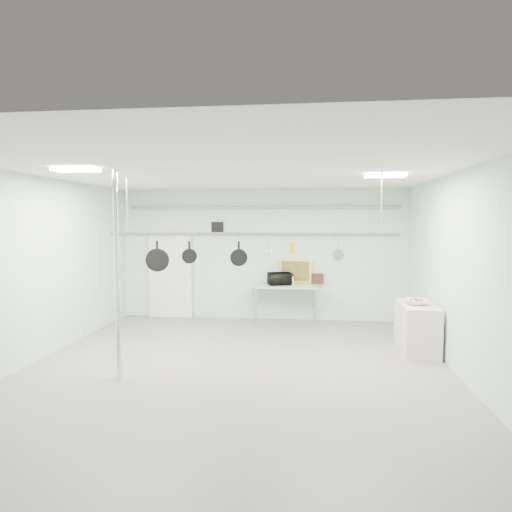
# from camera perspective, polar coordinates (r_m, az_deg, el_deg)

# --- Properties ---
(floor) EXTENTS (8.00, 8.00, 0.00)m
(floor) POSITION_cam_1_polar(r_m,az_deg,el_deg) (7.62, -2.59, -14.11)
(floor) COLOR gray
(floor) RESTS_ON ground
(ceiling) EXTENTS (7.00, 8.00, 0.02)m
(ceiling) POSITION_cam_1_polar(r_m,az_deg,el_deg) (7.27, -2.68, 10.49)
(ceiling) COLOR silver
(ceiling) RESTS_ON back_wall
(back_wall) EXTENTS (7.00, 0.02, 3.20)m
(back_wall) POSITION_cam_1_polar(r_m,az_deg,el_deg) (11.21, 0.70, 0.20)
(back_wall) COLOR #AED1BE
(back_wall) RESTS_ON floor
(right_wall) EXTENTS (0.02, 8.00, 3.20)m
(right_wall) POSITION_cam_1_polar(r_m,az_deg,el_deg) (7.54, 24.56, -2.23)
(right_wall) COLOR #AED1BE
(right_wall) RESTS_ON floor
(door) EXTENTS (1.10, 0.10, 2.20)m
(door) POSITION_cam_1_polar(r_m,az_deg,el_deg) (11.69, -10.62, -2.42)
(door) COLOR silver
(door) RESTS_ON floor
(wall_vent) EXTENTS (0.30, 0.04, 0.30)m
(wall_vent) POSITION_cam_1_polar(r_m,az_deg,el_deg) (11.33, -4.85, 3.51)
(wall_vent) COLOR black
(wall_vent) RESTS_ON back_wall
(conduit_pipe) EXTENTS (6.60, 0.07, 0.07)m
(conduit_pipe) POSITION_cam_1_polar(r_m,az_deg,el_deg) (11.10, 0.66, 6.09)
(conduit_pipe) COLOR gray
(conduit_pipe) RESTS_ON back_wall
(chrome_pole) EXTENTS (0.08, 0.08, 3.20)m
(chrome_pole) POSITION_cam_1_polar(r_m,az_deg,el_deg) (7.19, -16.95, -2.33)
(chrome_pole) COLOR silver
(chrome_pole) RESTS_ON floor
(prep_table) EXTENTS (1.60, 0.70, 0.91)m
(prep_table) POSITION_cam_1_polar(r_m,az_deg,el_deg) (10.86, 3.64, -4.02)
(prep_table) COLOR #A6C3AF
(prep_table) RESTS_ON floor
(side_cabinet) EXTENTS (0.60, 1.20, 0.90)m
(side_cabinet) POSITION_cam_1_polar(r_m,az_deg,el_deg) (8.97, 19.48, -8.54)
(side_cabinet) COLOR beige
(side_cabinet) RESTS_ON floor
(pot_rack) EXTENTS (4.80, 0.06, 1.00)m
(pot_rack) POSITION_cam_1_polar(r_m,az_deg,el_deg) (7.50, -0.77, 2.95)
(pot_rack) COLOR #B7B7BC
(pot_rack) RESTS_ON ceiling
(light_panel_left) EXTENTS (0.65, 0.30, 0.05)m
(light_panel_left) POSITION_cam_1_polar(r_m,az_deg,el_deg) (7.22, -21.57, 10.00)
(light_panel_left) COLOR white
(light_panel_left) RESTS_ON ceiling
(light_panel_right) EXTENTS (0.65, 0.30, 0.05)m
(light_panel_right) POSITION_cam_1_polar(r_m,az_deg,el_deg) (7.86, 15.87, 9.65)
(light_panel_right) COLOR white
(light_panel_right) RESTS_ON ceiling
(microwave) EXTENTS (0.62, 0.51, 0.29)m
(microwave) POSITION_cam_1_polar(r_m,az_deg,el_deg) (10.86, 2.96, -2.85)
(microwave) COLOR black
(microwave) RESTS_ON prep_table
(coffee_canister) EXTENTS (0.21, 0.21, 0.21)m
(coffee_canister) POSITION_cam_1_polar(r_m,az_deg,el_deg) (10.87, 4.30, -3.06)
(coffee_canister) COLOR silver
(coffee_canister) RESTS_ON prep_table
(painting_large) EXTENTS (0.79, 0.17, 0.58)m
(painting_large) POSITION_cam_1_polar(r_m,az_deg,el_deg) (11.10, 4.93, -1.96)
(painting_large) COLOR gold
(painting_large) RESTS_ON prep_table
(painting_small) EXTENTS (0.30, 0.09, 0.25)m
(painting_small) POSITION_cam_1_polar(r_m,az_deg,el_deg) (11.12, 7.68, -2.83)
(painting_small) COLOR #331B11
(painting_small) RESTS_ON prep_table
(fruit_bowl) EXTENTS (0.45, 0.45, 0.10)m
(fruit_bowl) POSITION_cam_1_polar(r_m,az_deg,el_deg) (8.82, 19.43, -5.44)
(fruit_bowl) COLOR silver
(fruit_bowl) RESTS_ON side_cabinet
(skillet_left) EXTENTS (0.40, 0.14, 0.52)m
(skillet_left) POSITION_cam_1_polar(r_m,az_deg,el_deg) (7.88, -12.24, -0.03)
(skillet_left) COLOR black
(skillet_left) RESTS_ON pot_rack
(skillet_mid) EXTENTS (0.26, 0.12, 0.35)m
(skillet_mid) POSITION_cam_1_polar(r_m,az_deg,el_deg) (7.71, -8.33, 0.56)
(skillet_mid) COLOR black
(skillet_mid) RESTS_ON pot_rack
(skillet_right) EXTENTS (0.29, 0.10, 0.40)m
(skillet_right) POSITION_cam_1_polar(r_m,az_deg,el_deg) (7.54, -2.17, 0.34)
(skillet_right) COLOR black
(skillet_right) RESTS_ON pot_rack
(whisk) EXTENTS (0.20, 0.20, 0.31)m
(whisk) POSITION_cam_1_polar(r_m,az_deg,el_deg) (7.48, 1.52, 0.65)
(whisk) COLOR #ACABAF
(whisk) RESTS_ON pot_rack
(grater) EXTENTS (0.08, 0.05, 0.21)m
(grater) POSITION_cam_1_polar(r_m,az_deg,el_deg) (7.45, 4.55, 1.02)
(grater) COLOR gold
(grater) RESTS_ON pot_rack
(saucepan) EXTENTS (0.19, 0.11, 0.31)m
(saucepan) POSITION_cam_1_polar(r_m,az_deg,el_deg) (7.46, 10.23, 0.56)
(saucepan) COLOR #A5A3A8
(saucepan) RESTS_ON pot_rack
(fruit_cluster) EXTENTS (0.24, 0.24, 0.09)m
(fruit_cluster) POSITION_cam_1_polar(r_m,az_deg,el_deg) (8.81, 19.44, -5.18)
(fruit_cluster) COLOR #AC0F22
(fruit_cluster) RESTS_ON fruit_bowl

